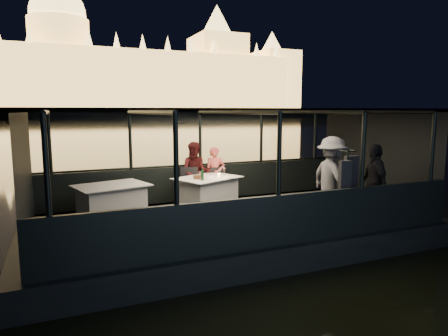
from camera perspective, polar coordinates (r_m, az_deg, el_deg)
name	(u,v)px	position (r m, az deg, el deg)	size (l,w,h in m)	color
river_water	(73,125)	(87.91, -20.71, 5.81)	(500.00, 500.00, 0.00)	black
boat_hull	(231,239)	(8.99, 1.01, -10.17)	(8.60, 4.40, 1.00)	black
boat_deck	(231,218)	(8.85, 1.01, -7.22)	(8.00, 4.00, 0.04)	black
gunwale_port	(201,183)	(10.56, -3.38, -2.09)	(8.00, 0.08, 0.90)	black
gunwale_starboard	(278,221)	(7.01, 7.71, -7.45)	(8.00, 0.08, 0.90)	black
cabin_glass_port	(200,139)	(10.42, -3.43, 4.15)	(8.00, 0.02, 1.40)	#99B2B2
cabin_glass_starboard	(279,154)	(6.79, 7.90, 1.94)	(8.00, 0.02, 1.40)	#99B2B2
cabin_roof_glass	(231,112)	(8.53, 1.05, 7.98)	(8.00, 4.00, 0.02)	#99B2B2
end_wall_fore	(25,178)	(7.91, -26.53, -1.26)	(0.02, 4.00, 2.30)	black
end_wall_aft	(375,158)	(10.86, 20.73, 1.41)	(0.02, 4.00, 2.30)	black
canopy_ribs	(231,166)	(8.61, 1.03, 0.31)	(8.00, 4.00, 2.30)	black
embankment	(62,114)	(217.83, -22.13, 7.10)	(400.00, 140.00, 6.00)	#423D33
parliament_building	(60,47)	(184.70, -22.43, 15.72)	(220.00, 32.00, 60.00)	#F2D18C
dining_table_central	(207,193)	(9.54, -2.38, -3.59)	(1.45, 1.05, 0.77)	white
dining_table_aft	(112,203)	(8.87, -15.72, -4.79)	(1.46, 1.06, 0.77)	silver
chair_port_left	(192,188)	(9.86, -4.65, -2.83)	(0.43, 0.43, 0.92)	black
chair_port_right	(220,186)	(10.12, -0.54, -2.52)	(0.41, 0.41, 0.88)	black
coat_stand	(347,185)	(8.11, 17.11, -2.33)	(0.45, 0.36, 1.61)	black
person_woman_coral	(215,172)	(10.31, -1.29, -0.64)	(0.51, 0.34, 1.41)	#E45B52
person_man_maroon	(196,174)	(10.13, -4.06, -0.81)	(0.74, 0.58, 1.55)	#3B1012
passenger_stripe	(332,180)	(8.91, 15.13, -1.66)	(1.16, 0.65, 1.79)	silver
passenger_dark	(374,182)	(8.96, 20.66, -1.86)	(0.97, 0.41, 1.65)	black
wine_bottle	(202,174)	(9.03, -3.10, -0.84)	(0.06, 0.06, 0.29)	#143719
bread_basket	(198,177)	(9.27, -3.76, -1.30)	(0.22, 0.22, 0.09)	brown
amber_candle	(219,176)	(9.47, -0.71, -1.09)	(0.06, 0.06, 0.08)	yellow
plate_near	(232,178)	(9.37, 1.10, -1.38)	(0.22, 0.22, 0.01)	white
plate_far	(204,178)	(9.36, -2.86, -1.40)	(0.23, 0.23, 0.01)	silver
wine_glass_white	(201,176)	(9.08, -3.36, -1.15)	(0.06, 0.06, 0.19)	white
wine_glass_red	(224,172)	(9.70, 0.03, -0.53)	(0.06, 0.06, 0.19)	silver
wine_glass_empty	(220,175)	(9.27, -0.58, -0.94)	(0.07, 0.07, 0.20)	silver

